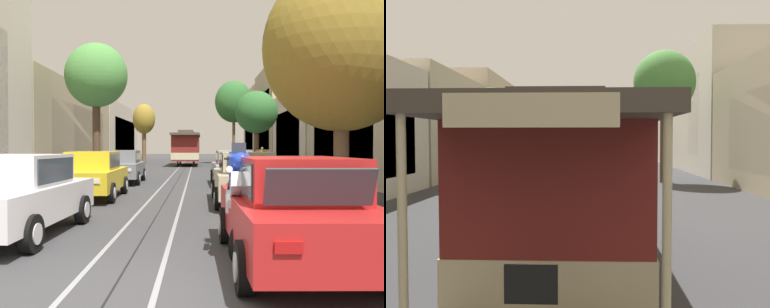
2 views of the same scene
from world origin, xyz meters
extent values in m
plane|color=#38383A|center=(0.00, 24.21, 0.00)|extent=(160.00, 160.00, 0.00)
cube|color=gray|center=(-0.53, 28.26, 0.01)|extent=(0.08, 68.53, 0.01)
cube|color=gray|center=(0.53, 28.26, 0.01)|extent=(0.08, 68.53, 0.01)
cube|color=black|center=(0.00, 28.26, 0.00)|extent=(0.03, 68.53, 0.01)
cube|color=beige|center=(-10.17, 8.09, 4.82)|extent=(4.29, 19.88, 9.65)
cube|color=#2D3842|center=(-8.05, 8.09, 4.34)|extent=(0.04, 14.12, 5.79)
cube|color=#BCAD93|center=(10.71, 4.05, 4.26)|extent=(5.37, 11.81, 8.53)
cube|color=#2D3842|center=(8.05, 4.05, 3.84)|extent=(0.04, 8.47, 5.12)
cube|color=#BCAD93|center=(10.84, 16.16, 3.43)|extent=(5.62, 11.81, 6.86)
cube|color=#2D3842|center=(8.05, 16.16, 3.08)|extent=(0.04, 8.47, 4.11)
cube|color=silver|center=(-2.50, 3.27, 0.65)|extent=(1.97, 4.37, 0.66)
cube|color=silver|center=(-2.49, 3.42, 1.28)|extent=(1.56, 2.12, 0.60)
cube|color=#2D3842|center=(-2.53, 2.58, 1.26)|extent=(1.34, 0.27, 0.47)
cube|color=#2D3842|center=(-2.45, 4.60, 1.26)|extent=(1.30, 0.25, 0.45)
cube|color=#2D3842|center=(-1.75, 3.39, 1.28)|extent=(0.10, 1.81, 0.47)
cube|color=#2D3842|center=(-3.24, 3.45, 1.28)|extent=(0.10, 1.81, 0.47)
cube|color=white|center=(-2.03, 1.09, 0.75)|extent=(0.28, 0.05, 0.14)
cube|color=#B21414|center=(-1.86, 5.40, 0.75)|extent=(0.28, 0.05, 0.12)
cube|color=white|center=(-3.14, 1.13, 0.75)|extent=(0.28, 0.05, 0.14)
cube|color=#B21414|center=(-2.97, 5.45, 0.75)|extent=(0.28, 0.05, 0.12)
cylinder|color=black|center=(-1.67, 1.90, 0.32)|extent=(0.23, 0.65, 0.64)
cylinder|color=silver|center=(-1.56, 1.90, 0.32)|extent=(0.03, 0.35, 0.35)
cylinder|color=black|center=(-3.43, 1.97, 0.32)|extent=(0.23, 0.65, 0.64)
cylinder|color=silver|center=(-3.54, 1.98, 0.32)|extent=(0.03, 0.35, 0.35)
cylinder|color=black|center=(-1.57, 4.57, 0.32)|extent=(0.23, 0.65, 0.64)
cylinder|color=silver|center=(-1.46, 4.56, 0.32)|extent=(0.03, 0.35, 0.35)
cylinder|color=black|center=(-3.33, 4.64, 0.32)|extent=(0.23, 0.65, 0.64)
cylinder|color=silver|center=(-3.44, 4.64, 0.32)|extent=(0.03, 0.35, 0.35)
cube|color=gold|center=(-2.53, 9.32, 0.65)|extent=(1.91, 4.35, 0.66)
cube|color=gold|center=(-2.54, 9.47, 1.28)|extent=(1.53, 2.10, 0.60)
cube|color=#2D3842|center=(-2.52, 8.64, 1.26)|extent=(1.34, 0.26, 0.47)
cube|color=#2D3842|center=(-2.57, 10.66, 1.26)|extent=(1.30, 0.23, 0.45)
cube|color=#2D3842|center=(-1.79, 9.49, 1.28)|extent=(0.08, 1.81, 0.47)
cube|color=#2D3842|center=(-3.29, 9.46, 1.28)|extent=(0.08, 1.81, 0.47)
cube|color=white|center=(-1.92, 7.18, 0.75)|extent=(0.28, 0.05, 0.14)
cube|color=#B21414|center=(-2.03, 11.50, 0.75)|extent=(0.28, 0.05, 0.12)
cube|color=white|center=(-3.04, 7.15, 0.75)|extent=(0.28, 0.05, 0.14)
cube|color=#B21414|center=(-3.15, 11.47, 0.75)|extent=(0.28, 0.05, 0.12)
cylinder|color=black|center=(-1.62, 8.01, 0.32)|extent=(0.22, 0.64, 0.64)
cylinder|color=silver|center=(-1.51, 8.02, 0.32)|extent=(0.03, 0.35, 0.35)
cylinder|color=black|center=(-3.38, 7.97, 0.32)|extent=(0.22, 0.64, 0.64)
cylinder|color=silver|center=(-3.49, 7.97, 0.32)|extent=(0.03, 0.35, 0.35)
cylinder|color=black|center=(-1.69, 10.68, 0.32)|extent=(0.22, 0.64, 0.64)
cylinder|color=silver|center=(-1.58, 10.68, 0.32)|extent=(0.03, 0.35, 0.35)
cylinder|color=black|center=(-3.45, 10.63, 0.32)|extent=(0.22, 0.64, 0.64)
cylinder|color=silver|center=(-3.56, 10.63, 0.32)|extent=(0.03, 0.35, 0.35)
cube|color=slate|center=(-2.60, 15.41, 0.65)|extent=(1.95, 4.36, 0.66)
cube|color=slate|center=(-2.61, 15.56, 1.28)|extent=(1.55, 2.11, 0.60)
cube|color=#2D3842|center=(-2.58, 14.72, 1.26)|extent=(1.34, 0.27, 0.47)
cube|color=#2D3842|center=(-2.65, 16.74, 1.26)|extent=(1.30, 0.24, 0.45)
cube|color=#2D3842|center=(-1.86, 15.58, 1.28)|extent=(0.09, 1.81, 0.47)
cube|color=#2D3842|center=(-3.35, 15.53, 1.28)|extent=(0.09, 1.81, 0.47)
cube|color=white|center=(-1.97, 13.27, 0.75)|extent=(0.28, 0.05, 0.14)
cube|color=#B21414|center=(-2.12, 17.59, 0.75)|extent=(0.28, 0.05, 0.12)
cube|color=white|center=(-3.09, 13.23, 0.75)|extent=(0.28, 0.05, 0.14)
cube|color=#B21414|center=(-3.23, 17.55, 0.75)|extent=(0.28, 0.05, 0.12)
cylinder|color=black|center=(-1.68, 14.11, 0.32)|extent=(0.22, 0.65, 0.64)
cylinder|color=silver|center=(-1.57, 14.11, 0.32)|extent=(0.03, 0.35, 0.35)
cylinder|color=black|center=(-3.44, 14.05, 0.32)|extent=(0.22, 0.65, 0.64)
cylinder|color=silver|center=(-3.55, 14.04, 0.32)|extent=(0.03, 0.35, 0.35)
cylinder|color=black|center=(-1.77, 16.77, 0.32)|extent=(0.22, 0.65, 0.64)
cylinder|color=silver|center=(-1.66, 16.77, 0.32)|extent=(0.03, 0.35, 0.35)
cylinder|color=black|center=(-3.53, 16.71, 0.32)|extent=(0.22, 0.65, 0.64)
cylinder|color=silver|center=(-3.64, 16.71, 0.32)|extent=(0.03, 0.35, 0.35)
cube|color=red|center=(2.43, 1.39, 0.65)|extent=(1.87, 4.33, 0.66)
cube|color=red|center=(2.44, 1.24, 1.28)|extent=(1.51, 2.09, 0.60)
cube|color=#2D3842|center=(2.42, 2.08, 1.26)|extent=(1.34, 0.24, 0.47)
cube|color=#2D3842|center=(2.46, 0.05, 1.26)|extent=(1.30, 0.22, 0.45)
cube|color=#2D3842|center=(1.69, 1.22, 1.28)|extent=(0.06, 1.81, 0.47)
cube|color=#2D3842|center=(3.18, 1.25, 1.28)|extent=(0.06, 1.81, 0.47)
cube|color=white|center=(1.84, 3.54, 0.75)|extent=(0.28, 0.04, 0.14)
cube|color=#B21414|center=(1.91, -0.78, 0.75)|extent=(0.28, 0.04, 0.12)
cube|color=white|center=(2.96, 3.56, 0.75)|extent=(0.28, 0.04, 0.14)
cube|color=#B21414|center=(3.03, -0.76, 0.75)|extent=(0.28, 0.04, 0.12)
cylinder|color=black|center=(1.53, 2.71, 0.32)|extent=(0.21, 0.64, 0.64)
cylinder|color=silver|center=(1.42, 2.70, 0.32)|extent=(0.03, 0.35, 0.35)
cylinder|color=black|center=(3.29, 2.74, 0.32)|extent=(0.21, 0.64, 0.64)
cylinder|color=silver|center=(3.40, 2.74, 0.32)|extent=(0.03, 0.35, 0.35)
cylinder|color=black|center=(1.58, 0.04, 0.32)|extent=(0.21, 0.64, 0.64)
cylinder|color=silver|center=(1.47, 0.04, 0.32)|extent=(0.03, 0.35, 0.35)
cylinder|color=black|center=(3.34, 0.07, 0.32)|extent=(0.21, 0.64, 0.64)
cylinder|color=silver|center=(3.45, 0.07, 0.32)|extent=(0.03, 0.35, 0.35)
cube|color=#C1B28E|center=(2.49, 7.99, 0.65)|extent=(1.83, 4.31, 0.66)
cube|color=#C1B28E|center=(2.49, 7.84, 1.28)|extent=(1.49, 2.08, 0.60)
cube|color=#2D3842|center=(2.50, 8.68, 1.26)|extent=(1.33, 0.23, 0.47)
cube|color=#2D3842|center=(2.48, 6.65, 1.26)|extent=(1.30, 0.21, 0.45)
cube|color=#2D3842|center=(1.74, 7.84, 1.28)|extent=(0.04, 1.81, 0.47)
cube|color=#2D3842|center=(3.24, 7.83, 1.28)|extent=(0.04, 1.81, 0.47)
cube|color=white|center=(1.95, 10.15, 0.75)|extent=(0.28, 0.04, 0.14)
cube|color=#B21414|center=(1.92, 5.83, 0.75)|extent=(0.28, 0.04, 0.12)
cube|color=white|center=(3.07, 10.14, 0.75)|extent=(0.28, 0.04, 0.14)
cube|color=#B21414|center=(3.03, 5.82, 0.75)|extent=(0.28, 0.04, 0.12)
cylinder|color=black|center=(1.62, 9.33, 0.32)|extent=(0.21, 0.64, 0.64)
cylinder|color=silver|center=(1.51, 9.33, 0.32)|extent=(0.02, 0.35, 0.35)
cylinder|color=black|center=(3.38, 9.31, 0.32)|extent=(0.21, 0.64, 0.64)
cylinder|color=silver|center=(3.49, 9.31, 0.32)|extent=(0.02, 0.35, 0.35)
cylinder|color=black|center=(1.60, 6.66, 0.32)|extent=(0.21, 0.64, 0.64)
cylinder|color=silver|center=(1.49, 6.66, 0.32)|extent=(0.02, 0.35, 0.35)
cylinder|color=black|center=(3.36, 6.65, 0.32)|extent=(0.21, 0.64, 0.64)
cylinder|color=silver|center=(3.47, 6.65, 0.32)|extent=(0.02, 0.35, 0.35)
cube|color=#B7B7BC|center=(2.68, 14.41, 0.65)|extent=(1.84, 4.32, 0.66)
cube|color=#B7B7BC|center=(2.68, 14.26, 1.28)|extent=(1.49, 2.08, 0.60)
cube|color=#2D3842|center=(2.67, 15.10, 1.26)|extent=(1.33, 0.23, 0.47)
cube|color=#2D3842|center=(2.69, 13.08, 1.26)|extent=(1.30, 0.21, 0.45)
cube|color=#2D3842|center=(1.93, 14.26, 1.28)|extent=(0.05, 1.81, 0.47)
cube|color=#2D3842|center=(3.43, 14.27, 1.28)|extent=(0.05, 1.81, 0.47)
cube|color=white|center=(2.10, 16.57, 0.75)|extent=(0.28, 0.04, 0.14)
cube|color=#B21414|center=(2.14, 12.25, 0.75)|extent=(0.28, 0.04, 0.12)
cube|color=white|center=(3.22, 16.58, 0.75)|extent=(0.28, 0.04, 0.14)
cube|color=#B21414|center=(3.25, 12.26, 0.75)|extent=(0.28, 0.04, 0.12)
cylinder|color=black|center=(1.79, 15.74, 0.32)|extent=(0.21, 0.64, 0.64)
cylinder|color=silver|center=(1.68, 15.74, 0.32)|extent=(0.02, 0.35, 0.35)
cylinder|color=black|center=(3.55, 15.75, 0.32)|extent=(0.21, 0.64, 0.64)
cylinder|color=silver|center=(3.66, 15.76, 0.32)|extent=(0.02, 0.35, 0.35)
cylinder|color=black|center=(1.81, 13.07, 0.32)|extent=(0.21, 0.64, 0.64)
cylinder|color=silver|center=(1.70, 13.07, 0.32)|extent=(0.02, 0.35, 0.35)
cylinder|color=black|center=(3.57, 13.09, 0.32)|extent=(0.21, 0.64, 0.64)
cylinder|color=silver|center=(3.68, 13.09, 0.32)|extent=(0.02, 0.35, 0.35)
cylinder|color=brown|center=(-4.39, 2.39, 2.40)|extent=(0.37, 0.37, 4.81)
ellipsoid|color=#2D662D|center=(-4.39, 2.39, 5.55)|extent=(2.53, 2.09, 2.96)
cylinder|color=#4C3826|center=(-4.84, 19.49, 2.49)|extent=(0.45, 0.45, 4.98)
ellipsoid|color=#4C8E42|center=(-4.84, 19.49, 5.91)|extent=(3.62, 3.38, 3.71)
cylinder|color=brown|center=(4.65, 5.77, 1.59)|extent=(0.37, 0.37, 3.19)
ellipsoid|color=olive|center=(4.65, 5.77, 4.24)|extent=(3.97, 3.62, 4.23)
cylinder|color=brown|center=(4.79, 21.96, 1.65)|extent=(0.32, 0.32, 3.30)
ellipsoid|color=#2D662D|center=(4.79, 21.96, 3.97)|extent=(2.70, 2.47, 2.70)
cube|color=maroon|center=(0.00, 35.11, 1.65)|extent=(2.49, 7.53, 2.30)
cube|color=beige|center=(0.00, 35.11, 0.95)|extent=(2.53, 7.57, 0.60)
cylinder|color=beige|center=(-1.06, 39.87, 1.65)|extent=(0.08, 0.08, 2.30)
cylinder|color=beige|center=(1.18, 39.84, 1.65)|extent=(0.08, 0.08, 2.30)
cube|color=#4C4238|center=(0.00, 35.41, 2.90)|extent=(2.67, 9.13, 0.20)
cube|color=#4C4238|center=(0.00, 35.11, 3.14)|extent=(1.39, 5.64, 0.28)
cube|color=#2D3842|center=(-1.22, 35.12, 2.00)|extent=(0.11, 6.37, 0.90)
cube|color=#2D3842|center=(1.22, 35.09, 2.00)|extent=(0.11, 6.37, 0.90)
cube|color=beige|center=(0.06, 39.94, 2.82)|extent=(1.44, 0.08, 0.28)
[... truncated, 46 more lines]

